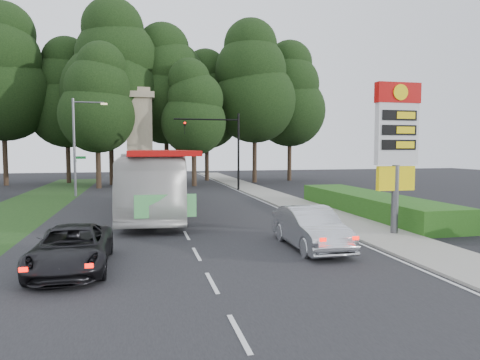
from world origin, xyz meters
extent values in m
plane|color=black|center=(0.00, 0.00, 0.00)|extent=(120.00, 120.00, 0.00)
cube|color=black|center=(0.00, 12.00, 0.01)|extent=(14.00, 80.00, 0.02)
cube|color=gray|center=(8.50, 12.00, 0.06)|extent=(3.00, 80.00, 0.12)
cube|color=#193814|center=(-9.50, 18.00, 0.01)|extent=(5.00, 50.00, 0.02)
cube|color=#214D14|center=(11.50, 8.00, 0.60)|extent=(3.00, 14.00, 1.20)
cylinder|color=#59595E|center=(9.20, 2.00, 1.60)|extent=(0.32, 0.32, 3.20)
cube|color=yellow|center=(9.20, 2.00, 2.60)|extent=(1.80, 0.25, 1.10)
cube|color=silver|center=(9.20, 2.00, 4.60)|extent=(2.00, 0.35, 2.80)
cube|color=#B50B09|center=(9.20, 2.00, 6.40)|extent=(2.10, 0.40, 0.90)
cylinder|color=yellow|center=(9.20, 1.78, 6.40)|extent=(0.70, 0.05, 0.70)
cube|color=black|center=(9.20, 1.81, 5.40)|extent=(1.70, 0.04, 0.45)
cube|color=black|center=(9.20, 1.81, 4.75)|extent=(1.70, 0.04, 0.45)
cube|color=black|center=(9.20, 1.81, 4.10)|extent=(1.70, 0.04, 0.45)
cylinder|color=black|center=(7.00, 24.00, 3.60)|extent=(0.20, 0.20, 7.20)
cylinder|color=black|center=(4.00, 24.00, 6.60)|extent=(6.00, 0.14, 0.14)
imported|color=black|center=(2.00, 24.00, 6.35)|extent=(0.18, 0.22, 1.10)
sphere|color=#FF0C05|center=(2.00, 23.85, 6.25)|extent=(0.18, 0.18, 0.18)
cylinder|color=#59595E|center=(-7.20, 22.00, 4.00)|extent=(0.20, 0.20, 8.00)
cylinder|color=#59595E|center=(-6.00, 22.00, 7.70)|extent=(2.40, 0.12, 0.12)
cube|color=#FFE599|center=(-4.80, 22.00, 7.60)|extent=(0.50, 0.22, 0.14)
cube|color=#0C591E|center=(-6.75, 22.00, 3.20)|extent=(0.85, 0.04, 0.22)
cube|color=#0C591E|center=(-7.20, 22.45, 2.90)|extent=(0.04, 0.85, 0.22)
cube|color=gray|center=(-2.00, 30.00, 4.50)|extent=(2.50, 2.50, 9.00)
cube|color=gray|center=(-2.00, 30.00, 9.30)|extent=(3.00, 3.00, 0.60)
cube|color=gray|center=(-2.00, 30.00, 9.80)|extent=(2.20, 2.20, 0.50)
cylinder|color=#2D2116|center=(-16.00, 35.00, 3.15)|extent=(0.50, 0.50, 6.30)
sphere|color=black|center=(-16.00, 35.00, 9.62)|extent=(9.80, 9.80, 9.80)
sphere|color=black|center=(-16.00, 35.00, 13.12)|extent=(8.40, 8.40, 8.40)
sphere|color=black|center=(-16.00, 35.00, 16.10)|extent=(6.30, 6.30, 6.30)
cylinder|color=#2D2116|center=(-10.00, 37.00, 2.70)|extent=(0.50, 0.50, 5.40)
sphere|color=black|center=(-10.00, 37.00, 8.25)|extent=(8.40, 8.40, 8.40)
sphere|color=black|center=(-10.00, 37.00, 11.25)|extent=(7.20, 7.20, 7.20)
sphere|color=black|center=(-10.00, 37.00, 13.80)|extent=(5.40, 5.40, 5.40)
cylinder|color=#2D2116|center=(-5.00, 33.00, 3.24)|extent=(0.50, 0.50, 6.48)
sphere|color=black|center=(-5.00, 33.00, 9.90)|extent=(10.08, 10.08, 10.08)
sphere|color=black|center=(-5.00, 33.00, 13.50)|extent=(8.64, 8.64, 8.64)
sphere|color=black|center=(-5.00, 33.00, 16.56)|extent=(6.48, 6.48, 6.48)
cylinder|color=#2D2116|center=(1.00, 35.00, 2.97)|extent=(0.50, 0.50, 5.94)
sphere|color=black|center=(1.00, 35.00, 9.08)|extent=(9.24, 9.24, 9.24)
sphere|color=black|center=(1.00, 35.00, 12.38)|extent=(7.92, 7.92, 7.92)
sphere|color=black|center=(1.00, 35.00, 15.18)|extent=(5.94, 5.94, 5.94)
cylinder|color=#2D2116|center=(6.00, 37.00, 2.61)|extent=(0.50, 0.50, 5.22)
sphere|color=black|center=(6.00, 37.00, 7.97)|extent=(8.12, 8.12, 8.12)
sphere|color=black|center=(6.00, 37.00, 10.88)|extent=(6.96, 6.96, 6.96)
sphere|color=black|center=(6.00, 37.00, 13.34)|extent=(5.22, 5.22, 5.22)
cylinder|color=#2D2116|center=(11.00, 33.00, 3.06)|extent=(0.50, 0.50, 6.12)
sphere|color=black|center=(11.00, 33.00, 9.35)|extent=(9.52, 9.52, 9.52)
sphere|color=black|center=(11.00, 33.00, 12.75)|extent=(8.16, 8.16, 8.16)
sphere|color=black|center=(11.00, 33.00, 15.64)|extent=(6.12, 6.12, 6.12)
cylinder|color=#2D2116|center=(16.00, 35.00, 2.79)|extent=(0.50, 0.50, 5.58)
sphere|color=black|center=(16.00, 35.00, 8.53)|extent=(8.68, 8.68, 8.68)
sphere|color=black|center=(16.00, 35.00, 11.62)|extent=(7.44, 7.44, 7.44)
sphere|color=black|center=(16.00, 35.00, 14.26)|extent=(5.58, 5.58, 5.58)
cylinder|color=#2D2116|center=(-6.00, 29.00, 2.34)|extent=(0.50, 0.50, 4.68)
sphere|color=black|center=(-6.00, 29.00, 7.15)|extent=(7.28, 7.28, 7.28)
sphere|color=black|center=(-6.00, 29.00, 9.75)|extent=(6.24, 6.24, 6.24)
sphere|color=black|center=(-6.00, 29.00, 11.96)|extent=(4.68, 4.68, 4.68)
cylinder|color=#2D2116|center=(3.50, 29.50, 2.16)|extent=(0.50, 0.50, 4.32)
sphere|color=black|center=(3.50, 29.50, 6.60)|extent=(6.72, 6.72, 6.72)
sphere|color=black|center=(3.50, 29.50, 9.00)|extent=(5.76, 5.76, 5.76)
sphere|color=black|center=(3.50, 29.50, 11.04)|extent=(4.32, 4.32, 4.32)
imported|color=silver|center=(-0.91, 10.79, 1.92)|extent=(4.57, 14.02, 3.83)
imported|color=#B9BCC2|center=(4.53, 0.52, 0.81)|extent=(1.76, 4.93, 1.62)
imported|color=black|center=(-4.19, -0.53, 0.70)|extent=(2.36, 5.08, 1.41)
camera|label=1|loc=(-1.98, -15.07, 3.93)|focal=32.00mm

